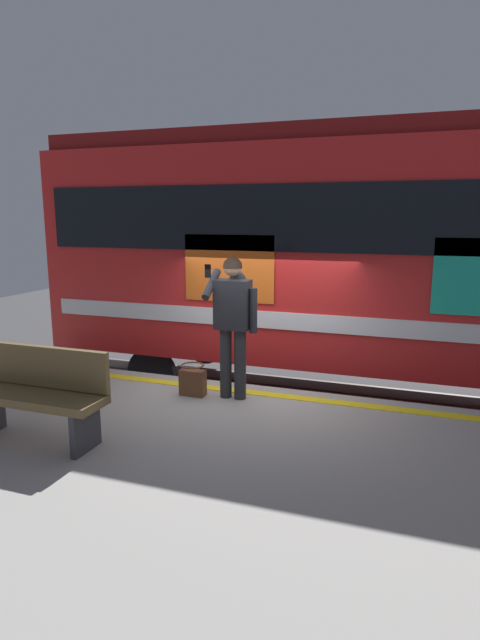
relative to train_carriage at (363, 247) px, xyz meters
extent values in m
plane|color=#3D3D3F|center=(1.12, 2.17, -2.61)|extent=(26.13, 26.13, 0.00)
cube|color=gray|center=(1.12, 4.42, -2.13)|extent=(17.42, 4.50, 0.96)
cube|color=yellow|center=(1.12, 2.47, -1.65)|extent=(17.07, 0.16, 0.01)
cube|color=slate|center=(1.12, 0.71, -2.53)|extent=(22.65, 0.08, 0.16)
cube|color=slate|center=(1.12, -0.72, -2.53)|extent=(22.65, 0.08, 0.16)
cube|color=red|center=(0.00, -0.01, -0.10)|extent=(9.64, 2.72, 3.12)
cube|color=maroon|center=(0.00, -0.01, 1.58)|extent=(9.44, 2.50, 0.24)
cube|color=black|center=(0.00, 1.37, 0.44)|extent=(9.16, 0.03, 0.90)
cube|color=silver|center=(0.00, 1.37, -0.96)|extent=(9.16, 0.03, 0.24)
cube|color=#D85919|center=(1.69, 1.37, -0.26)|extent=(1.33, 0.02, 0.95)
cylinder|color=black|center=(3.13, 1.08, -2.03)|extent=(0.84, 0.12, 0.84)
cylinder|color=black|center=(3.13, -1.09, -2.03)|extent=(0.84, 0.12, 0.84)
cylinder|color=#262628|center=(1.05, 2.70, -1.23)|extent=(0.14, 0.14, 0.84)
cylinder|color=#262628|center=(1.23, 2.70, -1.23)|extent=(0.14, 0.14, 0.84)
cube|color=black|center=(1.14, 2.70, -0.53)|extent=(0.40, 0.24, 0.57)
sphere|color=black|center=(1.14, 2.54, -0.26)|extent=(0.20, 0.20, 0.20)
sphere|color=#997051|center=(1.14, 2.70, -0.09)|extent=(0.22, 0.22, 0.22)
cylinder|color=black|center=(0.89, 2.70, -0.58)|extent=(0.09, 0.09, 0.52)
cylinder|color=black|center=(1.37, 2.78, -0.29)|extent=(0.09, 0.42, 0.33)
cube|color=black|center=(1.37, 2.88, -0.13)|extent=(0.07, 0.02, 0.15)
cube|color=#59331E|center=(1.62, 2.79, -1.50)|extent=(0.31, 0.14, 0.32)
torus|color=#59331E|center=(1.62, 2.79, -1.28)|extent=(0.28, 0.28, 0.02)
cube|color=brown|center=(2.48, 4.51, -1.20)|extent=(1.43, 0.44, 0.08)
cube|color=brown|center=(2.48, 4.32, -0.95)|extent=(1.43, 0.06, 0.40)
cube|color=#333338|center=(1.91, 4.51, -1.43)|extent=(0.06, 0.40, 0.45)
camera|label=1|loc=(-0.93, 8.29, 0.49)|focal=29.46mm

